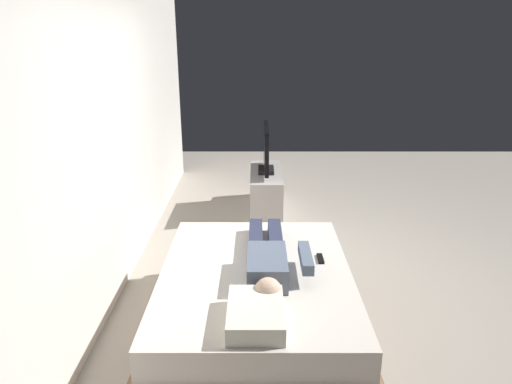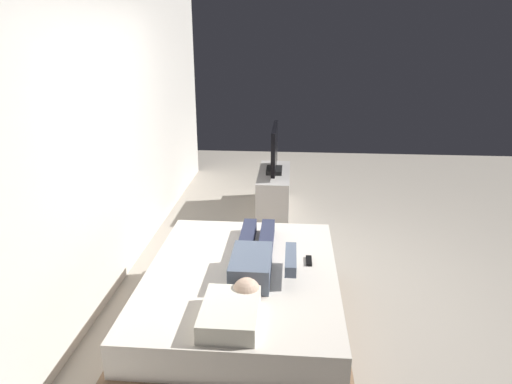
{
  "view_description": "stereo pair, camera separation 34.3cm",
  "coord_description": "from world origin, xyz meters",
  "px_view_note": "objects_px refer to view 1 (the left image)",
  "views": [
    {
      "loc": [
        -3.74,
        0.42,
        2.21
      ],
      "look_at": [
        0.62,
        0.42,
        0.69
      ],
      "focal_mm": 32.39,
      "sensor_mm": 36.0,
      "label": 1
    },
    {
      "loc": [
        -3.73,
        0.08,
        2.21
      ],
      "look_at": [
        0.62,
        0.42,
        0.69
      ],
      "focal_mm": 32.39,
      "sensor_mm": 36.0,
      "label": 2
    }
  ],
  "objects_px": {
    "pillow": "(256,314)",
    "remote": "(320,259)",
    "tv": "(266,150)",
    "person": "(269,259)",
    "bed": "(256,303)",
    "tv_stand": "(266,190)"
  },
  "relations": [
    {
      "from": "pillow",
      "to": "remote",
      "type": "relative_size",
      "value": 3.2
    },
    {
      "from": "pillow",
      "to": "tv",
      "type": "relative_size",
      "value": 0.55
    },
    {
      "from": "tv",
      "to": "person",
      "type": "bearing_deg",
      "value": 179.29
    },
    {
      "from": "bed",
      "to": "person",
      "type": "relative_size",
      "value": 1.52
    },
    {
      "from": "bed",
      "to": "pillow",
      "type": "bearing_deg",
      "value": 180.0
    },
    {
      "from": "pillow",
      "to": "person",
      "type": "relative_size",
      "value": 0.38
    },
    {
      "from": "person",
      "to": "tv",
      "type": "bearing_deg",
      "value": -0.71
    },
    {
      "from": "person",
      "to": "pillow",
      "type": "bearing_deg",
      "value": 171.94
    },
    {
      "from": "remote",
      "to": "tv_stand",
      "type": "xyz_separation_m",
      "value": [
        2.5,
        0.37,
        -0.3
      ]
    },
    {
      "from": "person",
      "to": "tv",
      "type": "xyz_separation_m",
      "value": [
        2.65,
        -0.03,
        0.16
      ]
    },
    {
      "from": "bed",
      "to": "remote",
      "type": "distance_m",
      "value": 0.6
    },
    {
      "from": "pillow",
      "to": "person",
      "type": "xyz_separation_m",
      "value": [
        0.67,
        -0.09,
        0.02
      ]
    },
    {
      "from": "person",
      "to": "bed",
      "type": "bearing_deg",
      "value": 106.97
    },
    {
      "from": "pillow",
      "to": "tv",
      "type": "distance_m",
      "value": 3.33
    },
    {
      "from": "bed",
      "to": "pillow",
      "type": "relative_size",
      "value": 4.0
    },
    {
      "from": "person",
      "to": "remote",
      "type": "height_order",
      "value": "person"
    },
    {
      "from": "person",
      "to": "remote",
      "type": "relative_size",
      "value": 8.4
    },
    {
      "from": "tv_stand",
      "to": "bed",
      "type": "bearing_deg",
      "value": 177.27
    },
    {
      "from": "pillow",
      "to": "tv_stand",
      "type": "xyz_separation_m",
      "value": [
        3.32,
        -0.13,
        -0.35
      ]
    },
    {
      "from": "bed",
      "to": "remote",
      "type": "xyz_separation_m",
      "value": [
        0.18,
        -0.5,
        0.29
      ]
    },
    {
      "from": "bed",
      "to": "tv_stand",
      "type": "xyz_separation_m",
      "value": [
        2.68,
        -0.13,
        -0.01
      ]
    },
    {
      "from": "bed",
      "to": "person",
      "type": "height_order",
      "value": "person"
    }
  ]
}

